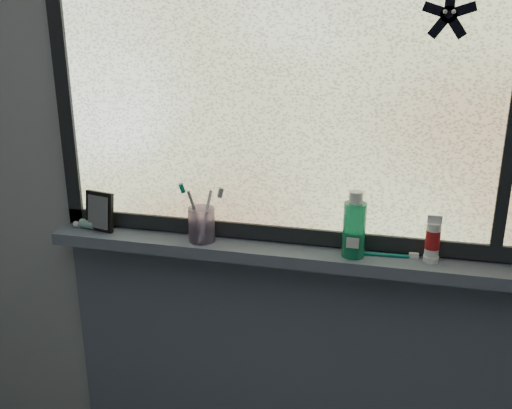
{
  "coord_description": "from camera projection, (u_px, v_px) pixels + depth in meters",
  "views": [
    {
      "loc": [
        0.28,
        -0.4,
        1.73
      ],
      "look_at": [
        -0.07,
        1.05,
        1.22
      ],
      "focal_mm": 40.0,
      "sensor_mm": 36.0,
      "label": 1
    }
  ],
  "objects": [
    {
      "name": "sill_apron",
      "position": [
        292.0,
        380.0,
        2.02
      ],
      "size": [
        1.62,
        0.02,
        0.98
      ],
      "primitive_type": "cube",
      "color": "#525C6E",
      "rests_on": "floor"
    },
    {
      "name": "frame_bottom",
      "position": [
        295.0,
        234.0,
        1.83
      ],
      "size": [
        1.6,
        0.03,
        0.05
      ],
      "primitive_type": "cube",
      "color": "black",
      "rests_on": "windowsill"
    },
    {
      "name": "frame_left",
      "position": [
        63.0,
        76.0,
        1.85
      ],
      "size": [
        0.05,
        0.03,
        1.1
      ],
      "primitive_type": "cube",
      "color": "black",
      "rests_on": "wall_back"
    },
    {
      "name": "wall_back",
      "position": [
        298.0,
        172.0,
        1.79
      ],
      "size": [
        3.0,
        0.01,
        2.5
      ],
      "primitive_type": "cube",
      "color": "#9EA3A8",
      "rests_on": "ground"
    },
    {
      "name": "cream_tube",
      "position": [
        433.0,
        237.0,
        1.68
      ],
      "size": [
        0.05,
        0.05,
        0.1
      ],
      "primitive_type": "cylinder",
      "rotation": [
        0.0,
        0.0,
        -0.32
      ],
      "color": "silver",
      "rests_on": "windowsill"
    },
    {
      "name": "starfish_sticker",
      "position": [
        449.0,
        14.0,
        1.51
      ],
      "size": [
        0.15,
        0.02,
        0.15
      ],
      "primitive_type": null,
      "color": "black",
      "rests_on": "window_pane"
    },
    {
      "name": "window_pane",
      "position": [
        299.0,
        82.0,
        1.68
      ],
      "size": [
        1.5,
        0.01,
        1.0
      ],
      "primitive_type": "cube",
      "color": "silver",
      "rests_on": "wall_back"
    },
    {
      "name": "mouthwash_bottle",
      "position": [
        354.0,
        224.0,
        1.71
      ],
      "size": [
        0.08,
        0.08,
        0.17
      ],
      "primitive_type": "cylinder",
      "rotation": [
        0.0,
        0.0,
        0.2
      ],
      "color": "#20A973",
      "rests_on": "windowsill"
    },
    {
      "name": "toothpaste_tube",
      "position": [
        93.0,
        224.0,
        1.95
      ],
      "size": [
        0.18,
        0.07,
        0.03
      ],
      "primitive_type": null,
      "rotation": [
        0.0,
        0.0,
        -0.2
      ],
      "color": "silver",
      "rests_on": "windowsill"
    },
    {
      "name": "toothbrush_lying",
      "position": [
        378.0,
        253.0,
        1.74
      ],
      "size": [
        0.24,
        0.04,
        0.02
      ],
      "primitive_type": null,
      "rotation": [
        0.0,
        0.0,
        0.07
      ],
      "color": "#0E7E6D",
      "rests_on": "windowsill"
    },
    {
      "name": "vanity_mirror",
      "position": [
        100.0,
        211.0,
        1.92
      ],
      "size": [
        0.12,
        0.07,
        0.13
      ],
      "primitive_type": "cube",
      "rotation": [
        0.0,
        0.0,
        -0.21
      ],
      "color": "black",
      "rests_on": "windowsill"
    },
    {
      "name": "toothbrush_cup",
      "position": [
        202.0,
        224.0,
        1.84
      ],
      "size": [
        0.11,
        0.11,
        0.11
      ],
      "primitive_type": "cylinder",
      "rotation": [
        0.0,
        0.0,
        0.4
      ],
      "color": "#A98FBD",
      "rests_on": "windowsill"
    },
    {
      "name": "windowsill",
      "position": [
        292.0,
        254.0,
        1.8
      ],
      "size": [
        1.62,
        0.14,
        0.04
      ],
      "primitive_type": "cube",
      "color": "#525C6E",
      "rests_on": "wall_back"
    }
  ]
}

